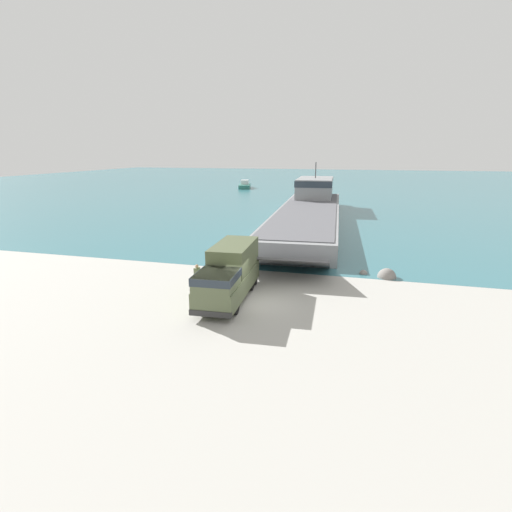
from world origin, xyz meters
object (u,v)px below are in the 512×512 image
Objects in this scene: landing_craft at (310,206)px; moored_boat_a at (245,185)px; military_truck at (229,273)px; soldier_on_ramp at (197,275)px; cargo_crate at (215,297)px.

landing_craft reaches higher than moored_boat_a.
soldier_on_ramp is at bearing -111.83° from military_truck.
military_truck is at bearing 92.01° from moored_boat_a.
landing_craft is at bearing 175.06° from military_truck.
military_truck is (-0.86, -31.38, -0.07)m from landing_craft.
soldier_on_ramp reaches higher than cargo_crate.
moored_boat_a is at bearing 105.23° from cargo_crate.
landing_craft is 64.65× the size of cargo_crate.
landing_craft is 5.60× the size of moored_boat_a.
landing_craft is at bearing 92.64° from soldier_on_ramp.
moored_boat_a is (-21.88, 42.56, -1.05)m from landing_craft.
landing_craft is 30.74m from soldier_on_ramp.
landing_craft is 5.74× the size of military_truck.
moored_boat_a reaches higher than cargo_crate.
cargo_crate is at bearing -96.27° from landing_craft.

